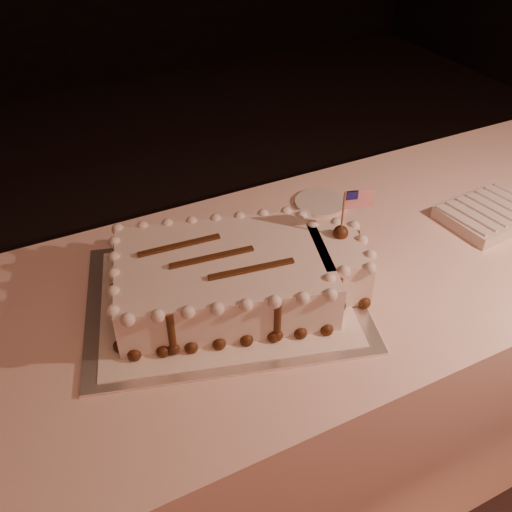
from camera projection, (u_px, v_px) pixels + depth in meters
name	position (u px, v px, depth m)	size (l,w,h in m)	color
banquet_table	(294.00, 377.00, 1.58)	(2.40, 0.80, 0.75)	#FFD2C5
cake_board	(224.00, 298.00, 1.28)	(0.60, 0.45, 0.01)	silver
doily	(224.00, 296.00, 1.27)	(0.54, 0.41, 0.00)	white
sheet_cake	(238.00, 275.00, 1.24)	(0.60, 0.44, 0.23)	white
napkin_stack	(490.00, 214.00, 1.52)	(0.26, 0.20, 0.04)	beige
side_plate	(320.00, 203.00, 1.58)	(0.14, 0.14, 0.01)	silver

